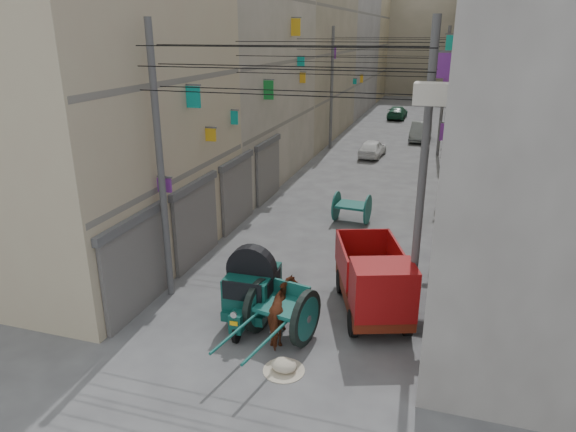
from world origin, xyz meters
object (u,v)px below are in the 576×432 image
at_px(mini_truck, 375,288).
at_px(second_cart, 352,207).
at_px(distant_car_grey, 421,132).
at_px(feed_sack, 284,365).
at_px(distant_car_green, 397,112).
at_px(horse, 284,313).
at_px(distant_car_white, 372,148).
at_px(tonga_cart, 282,311).
at_px(auto_rickshaw, 252,287).

height_order(mini_truck, second_cart, mini_truck).
bearing_deg(distant_car_grey, feed_sack, -91.73).
xyz_separation_m(feed_sack, distant_car_green, (-1.44, 39.23, 0.41)).
xyz_separation_m(horse, distant_car_green, (-1.00, 37.84, -0.16)).
bearing_deg(horse, distant_car_grey, -106.56).
bearing_deg(distant_car_grey, distant_car_white, -111.40).
relative_size(horse, distant_car_grey, 0.43).
xyz_separation_m(second_cart, distant_car_white, (-0.97, 12.39, -0.11)).
distance_m(mini_truck, second_cart, 7.88).
distance_m(tonga_cart, horse, 0.08).
xyz_separation_m(tonga_cart, feed_sack, (0.50, -1.39, -0.62)).
xyz_separation_m(auto_rickshaw, second_cart, (1.20, 8.57, -0.31)).
relative_size(distant_car_white, distant_car_grey, 0.82).
height_order(tonga_cart, distant_car_grey, tonga_cart).
distance_m(mini_truck, distant_car_white, 20.22).
bearing_deg(second_cart, horse, -85.75).
xyz_separation_m(tonga_cart, second_cart, (0.13, 9.19, -0.10)).
xyz_separation_m(auto_rickshaw, tonga_cart, (1.07, -0.62, -0.22)).
distance_m(mini_truck, horse, 2.68).
distance_m(distant_car_grey, distant_car_green, 10.21).
distance_m(second_cart, distant_car_white, 12.42).
xyz_separation_m(tonga_cart, distant_car_green, (-0.94, 37.85, -0.20)).
bearing_deg(distant_car_white, distant_car_grey, -107.40).
xyz_separation_m(horse, distant_car_white, (-0.90, 21.57, -0.16)).
distance_m(auto_rickshaw, distant_car_grey, 27.54).
relative_size(tonga_cart, distant_car_green, 0.88).
bearing_deg(distant_car_grey, mini_truck, -88.33).
height_order(distant_car_white, distant_car_grey, distant_car_grey).
relative_size(auto_rickshaw, mini_truck, 0.60).
distance_m(auto_rickshaw, distant_car_white, 20.96).
height_order(horse, distant_car_green, horse).
height_order(second_cart, distant_car_grey, distant_car_grey).
height_order(tonga_cart, second_cart, tonga_cart).
height_order(mini_truck, distant_car_green, mini_truck).
height_order(auto_rickshaw, second_cart, auto_rickshaw).
bearing_deg(distant_car_white, auto_rickshaw, 94.15).
xyz_separation_m(feed_sack, distant_car_grey, (1.28, 29.40, 0.50)).
relative_size(auto_rickshaw, distant_car_green, 0.61).
distance_m(tonga_cart, distant_car_grey, 28.07).
bearing_deg(tonga_cart, second_cart, 100.59).
distance_m(tonga_cart, mini_truck, 2.72).
bearing_deg(auto_rickshaw, feed_sack, -53.62).
distance_m(feed_sack, distant_car_grey, 29.43).
bearing_deg(horse, feed_sack, 94.56).
bearing_deg(second_cart, distant_car_grey, 89.71).
relative_size(auto_rickshaw, distant_car_grey, 0.60).
distance_m(auto_rickshaw, feed_sack, 2.68).
bearing_deg(feed_sack, second_cart, 91.99).
xyz_separation_m(tonga_cart, distant_car_grey, (1.78, 28.01, -0.11)).
bearing_deg(horse, auto_rickshaw, -41.87).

